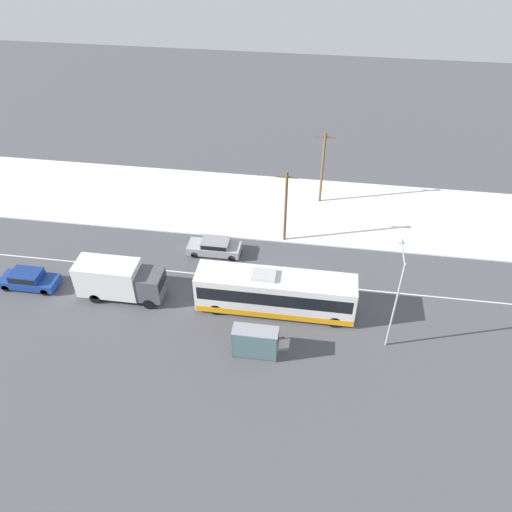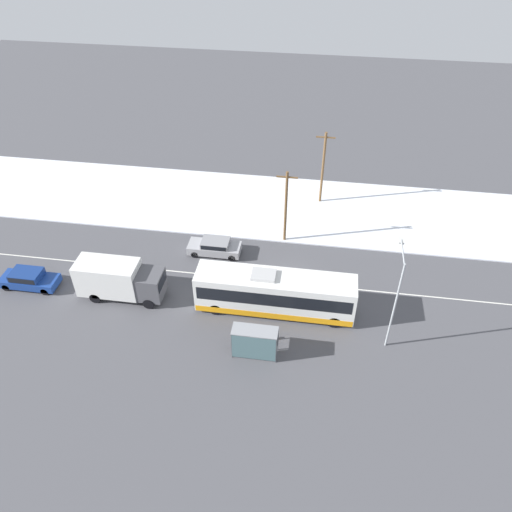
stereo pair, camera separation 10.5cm
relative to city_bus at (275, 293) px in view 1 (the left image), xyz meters
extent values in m
plane|color=#4C4C51|center=(0.56, 3.22, -1.72)|extent=(120.00, 120.00, 0.00)
cube|color=silver|center=(0.56, 14.23, -1.66)|extent=(80.00, 11.38, 0.12)
cube|color=silver|center=(0.56, 3.22, -1.72)|extent=(60.00, 0.12, 0.00)
cube|color=white|center=(0.00, 0.00, 0.06)|extent=(11.95, 2.55, 3.01)
cube|color=black|center=(0.00, 0.00, 0.42)|extent=(11.48, 2.57, 1.14)
cube|color=orange|center=(0.00, 0.00, -1.17)|extent=(11.83, 2.57, 0.54)
cube|color=#B2B2B2|center=(-0.89, 0.00, 1.69)|extent=(1.80, 1.40, 0.24)
cylinder|color=black|center=(4.58, -1.14, -1.22)|extent=(1.00, 0.28, 1.00)
cylinder|color=black|center=(4.58, 1.13, -1.22)|extent=(1.00, 0.28, 1.00)
cylinder|color=black|center=(-4.37, -1.14, -1.22)|extent=(1.00, 0.28, 1.00)
cylinder|color=black|center=(-4.37, 1.13, -1.22)|extent=(1.00, 0.28, 1.00)
cube|color=silver|center=(-12.98, -0.25, 0.13)|extent=(4.82, 2.30, 2.71)
cube|color=#4C4C51|center=(-9.62, -0.25, -0.17)|extent=(1.90, 2.18, 2.11)
cube|color=black|center=(-8.69, -0.25, 0.25)|extent=(0.06, 1.95, 0.93)
cylinder|color=black|center=(-9.62, -1.27, -1.27)|extent=(0.90, 0.26, 0.90)
cylinder|color=black|center=(-9.62, 0.77, -1.27)|extent=(0.90, 0.26, 0.90)
cylinder|color=black|center=(-13.95, -1.27, -1.27)|extent=(0.90, 0.26, 0.90)
cylinder|color=black|center=(-13.95, 0.77, -1.27)|extent=(0.90, 0.26, 0.90)
cube|color=#9E9EA3|center=(-6.03, 6.11, -1.14)|extent=(4.59, 1.80, 0.71)
cube|color=gray|center=(-5.92, 6.11, -0.54)|extent=(2.38, 1.66, 0.48)
cube|color=black|center=(-5.92, 6.11, -0.53)|extent=(2.19, 1.69, 0.39)
cylinder|color=black|center=(-7.63, 5.32, -1.40)|extent=(0.64, 0.22, 0.64)
cylinder|color=black|center=(-7.63, 6.90, -1.40)|extent=(0.64, 0.22, 0.64)
cylinder|color=black|center=(-4.34, 5.32, -1.40)|extent=(0.64, 0.22, 0.64)
cylinder|color=black|center=(-4.34, 6.90, -1.40)|extent=(0.64, 0.22, 0.64)
cube|color=navy|center=(-19.91, -0.26, -1.16)|extent=(4.60, 1.80, 0.67)
cube|color=navy|center=(-20.02, -0.26, -0.53)|extent=(2.39, 1.66, 0.60)
cube|color=black|center=(-20.02, -0.26, -0.52)|extent=(2.20, 1.69, 0.48)
cylinder|color=black|center=(-18.30, -1.05, -1.40)|extent=(0.64, 0.22, 0.64)
cylinder|color=black|center=(-18.30, 0.53, -1.40)|extent=(0.64, 0.22, 0.64)
cylinder|color=black|center=(-21.61, -1.05, -1.40)|extent=(0.64, 0.22, 0.64)
cylinder|color=black|center=(-21.61, 0.53, -1.40)|extent=(0.64, 0.22, 0.64)
cylinder|color=#23232D|center=(-1.64, -3.62, -1.36)|extent=(0.11, 0.11, 0.72)
cylinder|color=#23232D|center=(-1.42, -3.62, -1.36)|extent=(0.11, 0.11, 0.72)
cube|color=black|center=(-1.53, -3.62, -0.70)|extent=(0.38, 0.20, 0.60)
sphere|color=#8E6647|center=(-1.53, -3.62, -0.28)|extent=(0.25, 0.25, 0.25)
cylinder|color=black|center=(-1.77, -3.62, -0.73)|extent=(0.09, 0.09, 0.57)
cylinder|color=black|center=(-1.30, -3.62, -0.73)|extent=(0.09, 0.09, 0.57)
cube|color=gray|center=(-0.84, -4.55, 0.65)|extent=(3.15, 1.20, 0.06)
cube|color=slate|center=(-0.84, -5.13, -0.52)|extent=(3.03, 0.04, 2.16)
cylinder|color=#474C51|center=(-2.38, -3.99, -0.55)|extent=(0.08, 0.08, 2.34)
cylinder|color=#474C51|center=(0.69, -3.99, -0.55)|extent=(0.08, 0.08, 2.34)
cylinder|color=#474C51|center=(-2.38, -5.11, -0.55)|extent=(0.08, 0.08, 2.34)
cylinder|color=#474C51|center=(0.69, -5.11, -0.55)|extent=(0.08, 0.08, 2.34)
cylinder|color=#9EA3A8|center=(8.30, -2.40, 2.07)|extent=(0.14, 0.14, 7.58)
cylinder|color=#9EA3A8|center=(8.30, -1.05, 5.71)|extent=(0.10, 2.70, 0.10)
cube|color=silver|center=(8.30, 0.31, 5.64)|extent=(0.36, 0.60, 0.16)
cylinder|color=brown|center=(-0.16, 8.90, 1.81)|extent=(0.24, 0.24, 7.07)
cube|color=brown|center=(-0.16, 8.90, 4.85)|extent=(1.80, 0.12, 0.12)
cylinder|color=brown|center=(2.71, 15.82, 2.05)|extent=(0.24, 0.24, 7.54)
cube|color=brown|center=(2.71, 15.82, 5.32)|extent=(1.80, 0.12, 0.12)
camera|label=1|loc=(2.52, -27.28, 25.77)|focal=35.00mm
camera|label=2|loc=(2.62, -27.26, 25.77)|focal=35.00mm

